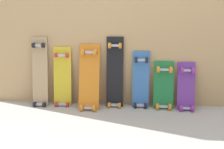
{
  "coord_description": "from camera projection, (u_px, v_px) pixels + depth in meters",
  "views": [
    {
      "loc": [
        0.2,
        -2.83,
        1.11
      ],
      "look_at": [
        0.0,
        -0.07,
        0.37
      ],
      "focal_mm": 44.04,
      "sensor_mm": 36.0,
      "label": 1
    }
  ],
  "objects": [
    {
      "name": "skateboard_yellow",
      "position": [
        62.0,
        80.0,
        2.98
      ],
      "size": [
        0.19,
        0.16,
        0.71
      ],
      "color": "gold",
      "rests_on": "ground"
    },
    {
      "name": "skateboard_purple",
      "position": [
        186.0,
        89.0,
        2.88
      ],
      "size": [
        0.18,
        0.21,
        0.56
      ],
      "color": "#6B338C",
      "rests_on": "ground"
    },
    {
      "name": "skateboard_natural",
      "position": [
        40.0,
        75.0,
        2.97
      ],
      "size": [
        0.17,
        0.19,
        0.81
      ],
      "color": "tan",
      "rests_on": "ground"
    },
    {
      "name": "plywood_wall_panel",
      "position": [
        113.0,
        18.0,
        2.85
      ],
      "size": [
        2.8,
        0.04,
        1.88
      ],
      "primitive_type": "cube",
      "color": "tan",
      "rests_on": "ground"
    },
    {
      "name": "skateboard_black",
      "position": [
        115.0,
        75.0,
        2.93
      ],
      "size": [
        0.18,
        0.16,
        0.82
      ],
      "color": "black",
      "rests_on": "ground"
    },
    {
      "name": "ground_plane",
      "position": [
        112.0,
        105.0,
        3.03
      ],
      "size": [
        12.0,
        12.0,
        0.0
      ],
      "primitive_type": "plane",
      "color": "#B2AAA0"
    },
    {
      "name": "skateboard_orange",
      "position": [
        89.0,
        80.0,
        2.89
      ],
      "size": [
        0.21,
        0.28,
        0.73
      ],
      "color": "orange",
      "rests_on": "ground"
    },
    {
      "name": "skateboard_green",
      "position": [
        164.0,
        88.0,
        2.91
      ],
      "size": [
        0.21,
        0.18,
        0.56
      ],
      "color": "#1E7238",
      "rests_on": "ground"
    },
    {
      "name": "skateboard_blue",
      "position": [
        141.0,
        83.0,
        2.93
      ],
      "size": [
        0.18,
        0.15,
        0.67
      ],
      "color": "#386BAD",
      "rests_on": "ground"
    }
  ]
}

